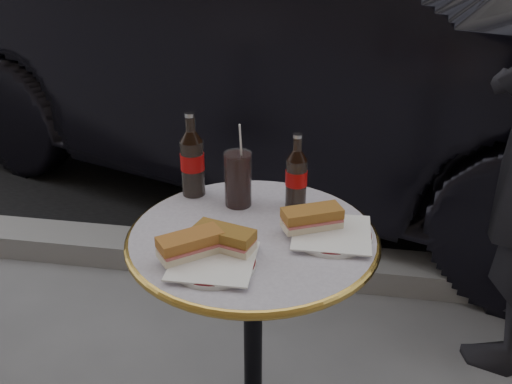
% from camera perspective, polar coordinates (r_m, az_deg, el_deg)
% --- Properties ---
extents(asphalt_road, '(40.00, 8.00, 0.00)m').
position_cam_1_polar(asphalt_road, '(6.36, 7.52, 13.20)').
color(asphalt_road, black).
rests_on(asphalt_road, ground).
extents(curb, '(40.00, 0.20, 0.12)m').
position_cam_1_polar(curb, '(2.52, 3.19, -7.16)').
color(curb, gray).
rests_on(curb, ground).
extents(bistro_table, '(0.62, 0.62, 0.73)m').
position_cam_1_polar(bistro_table, '(1.62, -0.30, -15.34)').
color(bistro_table, '#BAB2C4').
rests_on(bistro_table, ground).
extents(plate_left, '(0.22, 0.22, 0.01)m').
position_cam_1_polar(plate_left, '(1.28, -4.28, -7.12)').
color(plate_left, silver).
rests_on(plate_left, bistro_table).
extents(plate_right, '(0.22, 0.22, 0.01)m').
position_cam_1_polar(plate_right, '(1.39, 7.57, -4.30)').
color(plate_right, white).
rests_on(plate_right, bistro_table).
extents(sandwich_left_a, '(0.15, 0.14, 0.05)m').
position_cam_1_polar(sandwich_left_a, '(1.29, -6.58, -5.37)').
color(sandwich_left_a, '#A56329').
rests_on(sandwich_left_a, plate_left).
extents(sandwich_left_b, '(0.15, 0.10, 0.05)m').
position_cam_1_polar(sandwich_left_b, '(1.31, -3.20, -4.75)').
color(sandwich_left_b, brown).
rests_on(sandwich_left_b, plate_left).
extents(sandwich_right, '(0.16, 0.12, 0.05)m').
position_cam_1_polar(sandwich_right, '(1.39, 5.61, -2.73)').
color(sandwich_right, '#996127').
rests_on(sandwich_right, plate_right).
extents(cola_bottle_left, '(0.08, 0.08, 0.24)m').
position_cam_1_polar(cola_bottle_left, '(1.55, -6.42, 3.76)').
color(cola_bottle_left, black).
rests_on(cola_bottle_left, bistro_table).
extents(cola_bottle_right, '(0.06, 0.06, 0.21)m').
position_cam_1_polar(cola_bottle_right, '(1.48, 4.07, 2.07)').
color(cola_bottle_right, black).
rests_on(cola_bottle_right, bistro_table).
extents(cola_glass, '(0.09, 0.09, 0.15)m').
position_cam_1_polar(cola_glass, '(1.50, -1.81, 1.31)').
color(cola_glass, black).
rests_on(cola_glass, bistro_table).
extents(parked_car, '(3.06, 4.92, 1.53)m').
position_cam_1_polar(parked_car, '(3.20, 3.53, 14.19)').
color(parked_car, black).
rests_on(parked_car, ground).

